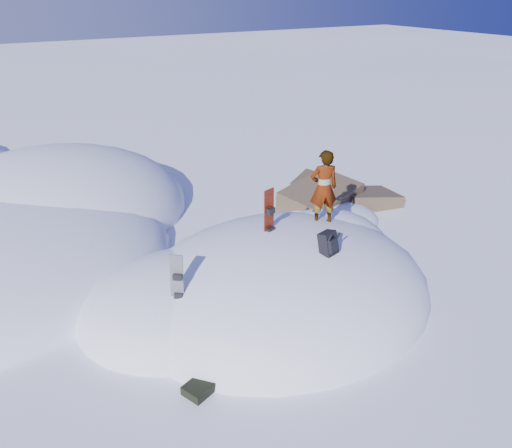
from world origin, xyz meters
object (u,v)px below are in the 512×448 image
backpack (329,244)px  person (324,188)px  snowboard_dark (177,288)px  snowboard_red (269,222)px

backpack → person: size_ratio=0.32×
person → backpack: bearing=76.6°
snowboard_dark → person: (3.91, 0.69, 1.01)m
snowboard_red → person: person is taller
snowboard_red → person: (1.44, -0.01, 0.52)m
snowboard_dark → person: bearing=49.2°
snowboard_red → backpack: size_ratio=2.74×
snowboard_dark → person: 4.10m
snowboard_red → person: bearing=-18.3°
person → snowboard_dark: bearing=29.1°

